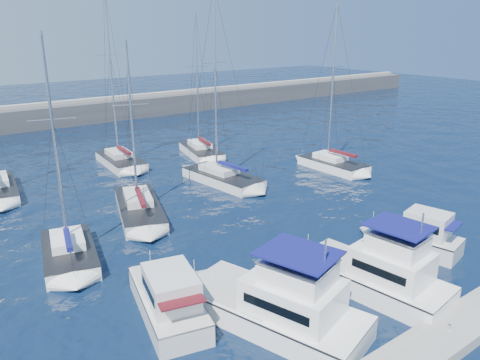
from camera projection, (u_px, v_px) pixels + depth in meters
ground at (290, 253)px, 30.39m from camera, size 220.00×220.00×0.00m
breakwater at (55, 118)px, 69.75m from camera, size 160.00×6.00×4.45m
dock at (448, 335)px, 21.90m from camera, size 40.00×2.20×0.60m
dock_cleat_centre at (449, 327)px, 21.76m from camera, size 0.16×0.16×0.25m
motor_yacht_port_outer at (169, 300)px, 23.48m from camera, size 4.14×7.24×3.20m
motor_yacht_port_inner at (280, 306)px, 22.69m from camera, size 6.38×10.02×4.69m
motor_yacht_stbd_inner at (380, 274)px, 25.60m from camera, size 4.48×8.67×4.69m
motor_yacht_stbd_outer at (419, 237)px, 30.54m from camera, size 3.53×5.92×3.20m
sailboat_mid_a at (69, 253)px, 29.32m from camera, size 4.48×7.25×14.17m
sailboat_mid_b at (139, 208)px, 36.59m from camera, size 5.69×9.59×13.50m
sailboat_mid_d at (222, 177)px, 43.91m from camera, size 4.13×8.79×17.71m
sailboat_mid_e at (333, 164)px, 48.13m from camera, size 3.29×7.39×16.50m
sailboat_back_b at (121, 160)px, 49.38m from camera, size 3.67×7.92×18.29m
sailboat_back_c at (201, 151)px, 53.21m from camera, size 4.72×8.06×15.86m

